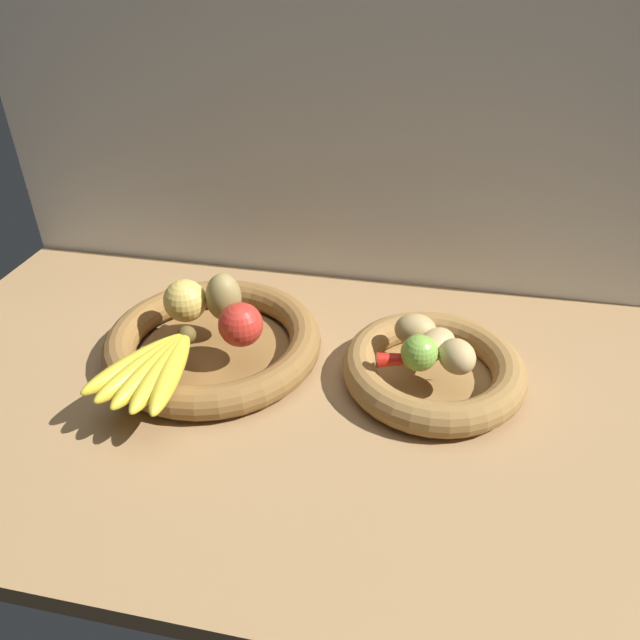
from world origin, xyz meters
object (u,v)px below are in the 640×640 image
at_px(fruit_bowl_right, 433,369).
at_px(lime_near, 419,353).
at_px(apple_golden_left, 185,301).
at_px(pear_brown, 224,297).
at_px(potato_small, 457,356).
at_px(fruit_bowl_left, 214,342).
at_px(banana_bunch_front, 154,367).
at_px(potato_large, 437,344).
at_px(chili_pepper, 426,358).
at_px(apple_red_right, 241,325).
at_px(potato_oblong, 415,330).

bearing_deg(fruit_bowl_right, lime_near, -123.69).
distance_m(apple_golden_left, pear_brown, 0.06).
relative_size(apple_golden_left, potato_small, 1.14).
xyz_separation_m(fruit_bowl_left, banana_bunch_front, (-0.04, -0.13, 0.04)).
height_order(potato_large, chili_pepper, potato_large).
bearing_deg(apple_red_right, lime_near, -1.68).
bearing_deg(chili_pepper, banana_bunch_front, 179.96).
relative_size(apple_red_right, potato_oblong, 1.08).
bearing_deg(potato_oblong, fruit_bowl_right, -37.87).
xyz_separation_m(banana_bunch_front, potato_large, (0.39, 0.13, 0.01)).
xyz_separation_m(apple_golden_left, potato_oblong, (0.37, 0.01, -0.01)).
bearing_deg(apple_red_right, chili_pepper, 0.63).
bearing_deg(pear_brown, fruit_bowl_right, -5.44).
bearing_deg(lime_near, potato_large, 56.31).
relative_size(pear_brown, potato_oblong, 1.29).
distance_m(fruit_bowl_left, fruit_bowl_right, 0.35).
bearing_deg(fruit_bowl_right, apple_red_right, -174.56).
distance_m(pear_brown, banana_bunch_front, 0.17).
height_order(fruit_bowl_right, potato_small, potato_small).
relative_size(fruit_bowl_right, potato_oblong, 4.38).
bearing_deg(potato_oblong, chili_pepper, -68.12).
bearing_deg(banana_bunch_front, potato_large, 18.34).
distance_m(pear_brown, potato_oblong, 0.31).
distance_m(apple_golden_left, lime_near, 0.38).
distance_m(apple_red_right, chili_pepper, 0.28).
distance_m(apple_golden_left, banana_bunch_front, 0.15).
xyz_separation_m(fruit_bowl_right, potato_small, (0.03, -0.03, 0.05)).
relative_size(fruit_bowl_right, lime_near, 5.18).
height_order(apple_golden_left, potato_oblong, apple_golden_left).
bearing_deg(potato_small, lime_near, -173.33).
relative_size(potato_oblong, chili_pepper, 0.44).
height_order(apple_red_right, pear_brown, pear_brown).
bearing_deg(banana_bunch_front, fruit_bowl_left, 73.76).
bearing_deg(potato_oblong, potato_small, -41.42).
distance_m(apple_red_right, banana_bunch_front, 0.14).
xyz_separation_m(potato_oblong, potato_large, (0.03, -0.03, -0.00)).
bearing_deg(potato_small, apple_golden_left, 173.55).
distance_m(fruit_bowl_left, potato_small, 0.39).
distance_m(fruit_bowl_right, chili_pepper, 0.05).
bearing_deg(fruit_bowl_left, chili_pepper, -4.18).
height_order(banana_bunch_front, potato_large, potato_large).
relative_size(fruit_bowl_right, potato_large, 4.20).
relative_size(apple_golden_left, lime_near, 1.30).
bearing_deg(potato_large, fruit_bowl_left, 180.00).
bearing_deg(potato_large, banana_bunch_front, -161.66).
bearing_deg(lime_near, apple_golden_left, 171.72).
height_order(apple_red_right, potato_large, apple_red_right).
xyz_separation_m(potato_small, potato_large, (-0.03, 0.03, -0.00)).
xyz_separation_m(apple_golden_left, chili_pepper, (0.39, -0.04, -0.02)).
xyz_separation_m(pear_brown, potato_small, (0.37, -0.06, -0.02)).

